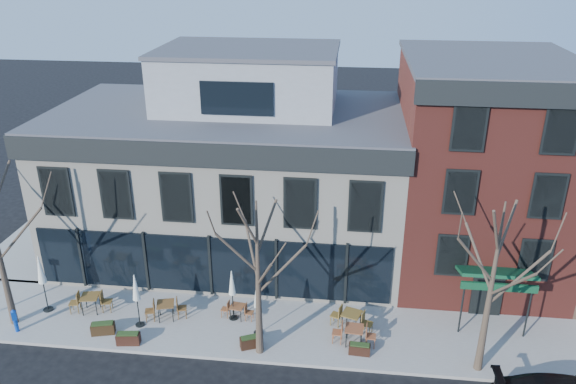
# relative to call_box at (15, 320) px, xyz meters

# --- Properties ---
(ground) EXTENTS (120.00, 120.00, 0.00)m
(ground) POSITION_rel_call_box_xyz_m (8.01, 3.80, -0.77)
(ground) COLOR black
(ground) RESTS_ON ground
(sidewalk_front) EXTENTS (33.50, 4.70, 0.15)m
(sidewalk_front) POSITION_rel_call_box_xyz_m (11.26, 1.65, -0.69)
(sidewalk_front) COLOR gray
(sidewalk_front) RESTS_ON ground
(sidewalk_side) EXTENTS (4.50, 12.00, 0.15)m
(sidewalk_side) POSITION_rel_call_box_xyz_m (-3.24, 9.80, -0.69)
(sidewalk_side) COLOR gray
(sidewalk_side) RESTS_ON ground
(corner_building) EXTENTS (18.39, 10.39, 11.10)m
(corner_building) POSITION_rel_call_box_xyz_m (8.08, 8.87, 3.96)
(corner_building) COLOR beige
(corner_building) RESTS_ON ground
(red_brick_building) EXTENTS (8.20, 11.78, 11.18)m
(red_brick_building) POSITION_rel_call_box_xyz_m (21.01, 8.79, 4.87)
(red_brick_building) COLOR maroon
(red_brick_building) RESTS_ON ground
(tree_mid) EXTENTS (3.50, 3.55, 7.04)m
(tree_mid) POSITION_rel_call_box_xyz_m (11.02, -0.10, 3.03)
(tree_mid) COLOR #382B21
(tree_mid) RESTS_ON sidewalk_front
(tree_right) EXTENTS (3.72, 3.77, 7.48)m
(tree_right) POSITION_rel_call_box_xyz_m (20.02, -0.10, 3.26)
(tree_right) COLOR #382B21
(tree_right) RESTS_ON sidewalk_front
(call_box) EXTENTS (0.24, 0.23, 1.16)m
(call_box) POSITION_rel_call_box_xyz_m (0.00, 0.00, 0.00)
(call_box) COLOR #0D3DA9
(call_box) RESTS_ON sidewalk_front
(cafe_set_0) EXTENTS (2.04, 0.93, 1.05)m
(cafe_set_0) POSITION_rel_call_box_xyz_m (2.67, 1.82, -0.08)
(cafe_set_0) COLOR brown
(cafe_set_0) RESTS_ON sidewalk_front
(cafe_set_2) EXTENTS (1.98, 0.98, 1.02)m
(cafe_set_2) POSITION_rel_call_box_xyz_m (6.35, 1.69, -0.09)
(cafe_set_2) COLOR brown
(cafe_set_2) RESTS_ON sidewalk_front
(cafe_set_3) EXTENTS (1.60, 0.70, 0.82)m
(cafe_set_3) POSITION_rel_call_box_xyz_m (9.60, 2.10, -0.19)
(cafe_set_3) COLOR brown
(cafe_set_3) RESTS_ON sidewalk_front
(cafe_set_4) EXTENTS (1.95, 0.83, 1.02)m
(cafe_set_4) POSITION_rel_call_box_xyz_m (14.96, 0.88, -0.09)
(cafe_set_4) COLOR brown
(cafe_set_4) RESTS_ON sidewalk_front
(cafe_set_5) EXTENTS (2.03, 1.12, 1.04)m
(cafe_set_5) POSITION_rel_call_box_xyz_m (14.84, 1.92, -0.08)
(cafe_set_5) COLOR brown
(cafe_set_5) RESTS_ON sidewalk_front
(umbrella_0) EXTENTS (0.47, 0.47, 2.91)m
(umbrella_0) POSITION_rel_call_box_xyz_m (0.56, 1.69, 1.44)
(umbrella_0) COLOR black
(umbrella_0) RESTS_ON sidewalk_front
(umbrella_1) EXTENTS (0.43, 0.43, 2.66)m
(umbrella_1) POSITION_rel_call_box_xyz_m (5.30, 1.06, 1.26)
(umbrella_1) COLOR black
(umbrella_1) RESTS_ON sidewalk_front
(umbrella_2) EXTENTS (0.41, 0.41, 2.56)m
(umbrella_2) POSITION_rel_call_box_xyz_m (9.42, 2.05, 1.19)
(umbrella_2) COLOR black
(umbrella_2) RESTS_ON sidewalk_front
(umbrella_3) EXTENTS (0.44, 0.44, 2.76)m
(umbrella_3) POSITION_rel_call_box_xyz_m (10.75, 1.09, 1.34)
(umbrella_3) COLOR black
(umbrella_3) RESTS_ON sidewalk_front
(planter_0) EXTENTS (1.08, 0.65, 0.57)m
(planter_0) POSITION_rel_call_box_xyz_m (3.90, 0.30, -0.33)
(planter_0) COLOR black
(planter_0) RESTS_ON sidewalk_front
(planter_1) EXTENTS (1.04, 0.53, 0.56)m
(planter_1) POSITION_rel_call_box_xyz_m (5.28, -0.24, -0.34)
(planter_1) COLOR black
(planter_1) RESTS_ON sidewalk_front
(planter_2) EXTENTS (1.04, 0.73, 0.54)m
(planter_2) POSITION_rel_call_box_xyz_m (10.60, 0.17, -0.35)
(planter_2) COLOR black
(planter_2) RESTS_ON sidewalk_front
(planter_3) EXTENTS (0.92, 0.41, 0.50)m
(planter_3) POSITION_rel_call_box_xyz_m (15.21, 0.24, -0.36)
(planter_3) COLOR black
(planter_3) RESTS_ON sidewalk_front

